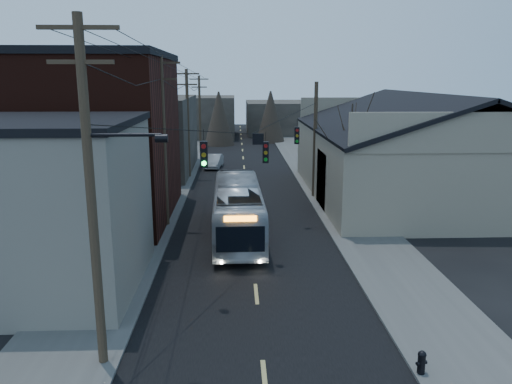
% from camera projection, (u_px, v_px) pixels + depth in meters
% --- Properties ---
extents(road_surface, '(9.00, 110.00, 0.02)m').
position_uv_depth(road_surface, '(246.00, 184.00, 42.13)').
color(road_surface, black).
rests_on(road_surface, ground).
extents(sidewalk_left, '(4.00, 110.00, 0.12)m').
position_uv_depth(sidewalk_left, '(168.00, 184.00, 41.87)').
color(sidewalk_left, '#474744').
rests_on(sidewalk_left, ground).
extents(sidewalk_right, '(4.00, 110.00, 0.12)m').
position_uv_depth(sidewalk_right, '(322.00, 183.00, 42.37)').
color(sidewalk_right, '#474744').
rests_on(sidewalk_right, ground).
extents(building_clapboard, '(8.00, 8.00, 7.00)m').
position_uv_depth(building_clapboard, '(37.00, 209.00, 20.55)').
color(building_clapboard, '#6E665C').
rests_on(building_clapboard, ground).
extents(building_brick, '(10.00, 12.00, 10.00)m').
position_uv_depth(building_brick, '(87.00, 140.00, 30.88)').
color(building_brick, black).
rests_on(building_brick, ground).
extents(building_left_far, '(9.00, 14.00, 7.00)m').
position_uv_depth(building_left_far, '(143.00, 135.00, 46.82)').
color(building_left_far, '#2E2925').
rests_on(building_left_far, ground).
extents(warehouse, '(16.16, 20.60, 7.73)m').
position_uv_depth(warehouse, '(421.00, 161.00, 37.17)').
color(warehouse, gray).
rests_on(warehouse, ground).
extents(building_far_left, '(10.00, 12.00, 6.00)m').
position_uv_depth(building_far_left, '(201.00, 117.00, 75.31)').
color(building_far_left, '#2E2925').
rests_on(building_far_left, ground).
extents(building_far_right, '(12.00, 14.00, 5.00)m').
position_uv_depth(building_far_right, '(284.00, 117.00, 80.80)').
color(building_far_right, '#2E2925').
rests_on(building_far_right, ground).
extents(bare_tree, '(0.40, 0.40, 7.20)m').
position_uv_depth(bare_tree, '(350.00, 161.00, 31.84)').
color(bare_tree, black).
rests_on(bare_tree, ground).
extents(utility_lines, '(11.24, 45.28, 10.50)m').
position_uv_depth(utility_lines, '(203.00, 133.00, 35.20)').
color(utility_lines, '#382B1E').
rests_on(utility_lines, ground).
extents(bus, '(2.77, 11.09, 3.08)m').
position_uv_depth(bus, '(238.00, 209.00, 28.04)').
color(bus, '#ACB2B9').
rests_on(bus, ground).
extents(parked_car, '(1.86, 4.15, 1.32)m').
position_uv_depth(parked_car, '(214.00, 161.00, 49.52)').
color(parked_car, '#9B9EA2').
rests_on(parked_car, ground).
extents(fire_hydrant, '(0.36, 0.25, 0.74)m').
position_uv_depth(fire_hydrant, '(422.00, 361.00, 14.89)').
color(fire_hydrant, black).
rests_on(fire_hydrant, sidewalk_right).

